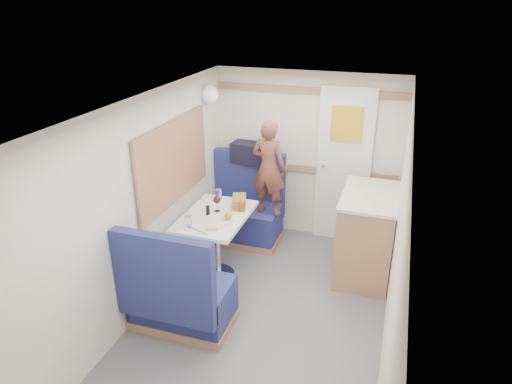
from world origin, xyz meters
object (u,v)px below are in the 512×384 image
(dinette_table, at_px, (216,228))
(person, at_px, (269,168))
(bread_loaf, at_px, (239,202))
(wine_glass, at_px, (217,201))
(duffel_bag, at_px, (253,153))
(cheese_block, at_px, (213,228))
(dome_light, at_px, (209,94))
(beer_glass, at_px, (242,206))
(galley_counter, at_px, (366,234))
(bench_far, at_px, (244,216))
(bench_near, at_px, (179,299))
(tray, at_px, (212,223))
(pepper_grinder, at_px, (208,210))
(tumbler_mid, at_px, (218,194))
(tumbler_left, at_px, (188,221))
(salt_grinder, at_px, (225,209))
(orange_fruit, at_px, (228,216))

(dinette_table, relative_size, person, 0.84)
(bread_loaf, bearing_deg, dinette_table, -120.79)
(dinette_table, bearing_deg, wine_glass, 98.50)
(duffel_bag, relative_size, cheese_block, 5.41)
(dome_light, bearing_deg, beer_glass, -48.01)
(beer_glass, bearing_deg, galley_counter, 16.96)
(bench_far, xyz_separation_m, galley_counter, (1.47, -0.31, 0.17))
(bench_far, xyz_separation_m, bench_near, (0.00, -1.73, 0.00))
(tray, relative_size, wine_glass, 2.19)
(cheese_block, bearing_deg, dome_light, 113.11)
(dome_light, relative_size, galley_counter, 0.22)
(pepper_grinder, bearing_deg, tumbler_mid, 96.82)
(bench_far, distance_m, tumbler_left, 1.28)
(galley_counter, height_order, beer_glass, galley_counter)
(tumbler_left, relative_size, salt_grinder, 1.37)
(bench_far, bearing_deg, tumbler_mid, -103.68)
(bread_loaf, bearing_deg, beer_glass, -57.76)
(wine_glass, bearing_deg, bench_near, -89.24)
(dome_light, xyz_separation_m, tray, (0.43, -1.05, -1.02))
(bench_far, height_order, galley_counter, bench_far)
(dinette_table, distance_m, tumbler_left, 0.41)
(duffel_bag, relative_size, tray, 1.37)
(tumbler_mid, relative_size, bread_loaf, 0.45)
(duffel_bag, relative_size, tumbler_mid, 4.47)
(wine_glass, xyz_separation_m, tumbler_left, (-0.13, -0.40, -0.06))
(wine_glass, bearing_deg, person, 62.66)
(orange_fruit, bearing_deg, tray, -139.37)
(bench_near, height_order, tumbler_left, bench_near)
(bench_far, bearing_deg, tray, -87.58)
(orange_fruit, relative_size, salt_grinder, 0.86)
(tray, distance_m, tumbler_left, 0.23)
(bench_far, relative_size, dome_light, 5.25)
(galley_counter, bearing_deg, tumbler_mid, -173.71)
(duffel_bag, xyz_separation_m, bread_loaf, (0.13, -0.85, -0.25))
(dome_light, distance_m, tumbler_left, 1.54)
(duffel_bag, bearing_deg, bench_far, -90.53)
(bench_near, xyz_separation_m, dome_light, (-0.39, 1.71, 1.45))
(tumbler_mid, bearing_deg, bench_far, 76.32)
(dome_light, bearing_deg, tray, -67.45)
(dome_light, height_order, duffel_bag, dome_light)
(dome_light, height_order, tray, dome_light)
(bench_near, relative_size, pepper_grinder, 10.27)
(beer_glass, bearing_deg, bench_near, -102.12)
(bench_near, relative_size, galley_counter, 1.14)
(galley_counter, xyz_separation_m, orange_fruit, (-1.29, -0.64, 0.31))
(pepper_grinder, bearing_deg, dome_light, 110.10)
(bench_far, xyz_separation_m, cheese_block, (0.11, -1.19, 0.45))
(bench_near, height_order, bread_loaf, bench_near)
(duffel_bag, xyz_separation_m, orange_fruit, (0.15, -1.21, -0.25))
(duffel_bag, height_order, bread_loaf, duffel_bag)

